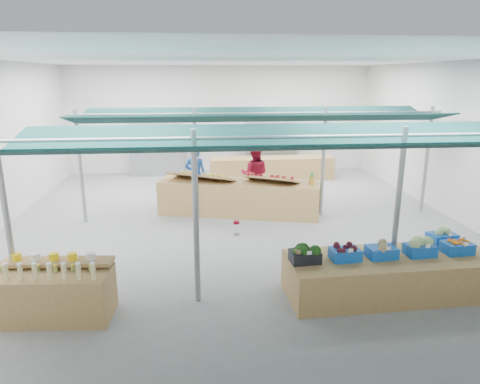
{
  "coord_description": "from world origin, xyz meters",
  "views": [
    {
      "loc": [
        -0.95,
        -10.79,
        3.81
      ],
      "look_at": [
        -0.02,
        -1.6,
        1.29
      ],
      "focal_mm": 32.0,
      "sensor_mm": 36.0,
      "label": 1
    }
  ],
  "objects_px": {
    "veg_counter": "(390,275)",
    "vendor_right": "(255,174)",
    "fruit_counter": "(239,198)",
    "bottle_shelf": "(55,292)",
    "vendor_left": "(196,176)"
  },
  "relations": [
    {
      "from": "fruit_counter",
      "to": "vendor_left",
      "type": "height_order",
      "value": "vendor_left"
    },
    {
      "from": "fruit_counter",
      "to": "veg_counter",
      "type": "bearing_deg",
      "value": -50.86
    },
    {
      "from": "bottle_shelf",
      "to": "veg_counter",
      "type": "bearing_deg",
      "value": 6.23
    },
    {
      "from": "bottle_shelf",
      "to": "vendor_right",
      "type": "bearing_deg",
      "value": 60.95
    },
    {
      "from": "vendor_left",
      "to": "fruit_counter",
      "type": "bearing_deg",
      "value": 151.89
    },
    {
      "from": "bottle_shelf",
      "to": "vendor_right",
      "type": "distance_m",
      "value": 7.4
    },
    {
      "from": "bottle_shelf",
      "to": "vendor_right",
      "type": "relative_size",
      "value": 1.04
    },
    {
      "from": "veg_counter",
      "to": "vendor_right",
      "type": "relative_size",
      "value": 2.08
    },
    {
      "from": "bottle_shelf",
      "to": "fruit_counter",
      "type": "relative_size",
      "value": 0.42
    },
    {
      "from": "veg_counter",
      "to": "vendor_right",
      "type": "distance_m",
      "value": 6.23
    },
    {
      "from": "fruit_counter",
      "to": "vendor_left",
      "type": "bearing_deg",
      "value": 151.89
    },
    {
      "from": "vendor_left",
      "to": "vendor_right",
      "type": "height_order",
      "value": "same"
    },
    {
      "from": "veg_counter",
      "to": "vendor_left",
      "type": "distance_m",
      "value": 6.93
    },
    {
      "from": "vendor_right",
      "to": "veg_counter",
      "type": "bearing_deg",
      "value": 119.81
    },
    {
      "from": "vendor_right",
      "to": "vendor_left",
      "type": "bearing_deg",
      "value": 14.4
    }
  ]
}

